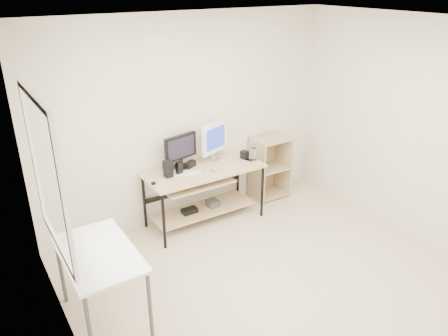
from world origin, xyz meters
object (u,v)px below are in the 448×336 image
Objects in this scene: white_imac at (215,139)px; shelf_unit at (268,166)px; desk at (202,184)px; audio_controller at (179,168)px; black_monitor at (181,149)px; side_table at (99,260)px.

shelf_unit is at bearing -22.18° from white_imac.
desk is 2.97× the size of white_imac.
desk is 1.19m from shelf_unit.
desk is at bearing -17.05° from audio_controller.
desk is 0.53m from black_monitor.
desk is 0.42m from audio_controller.
black_monitor reaches higher than desk.
shelf_unit reaches higher than side_table.
shelf_unit is (2.83, 1.22, -0.22)m from side_table.
side_table is at bearing -154.97° from audio_controller.
audio_controller is (-0.31, 0.02, 0.29)m from desk.
desk is 9.43× the size of audio_controller.
audio_controller is at bearing 38.64° from side_table.
side_table is 6.29× the size of audio_controller.
desk is at bearing -172.23° from shelf_unit.
shelf_unit is at bearing -8.13° from audio_controller.
white_imac is (-0.88, 0.02, 0.59)m from shelf_unit.
shelf_unit is (1.18, 0.16, -0.09)m from desk.
audio_controller reaches higher than side_table.
audio_controller is (-0.12, -0.18, -0.17)m from black_monitor.
black_monitor is (1.47, 1.25, 0.32)m from side_table.
white_imac reaches higher than audio_controller.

